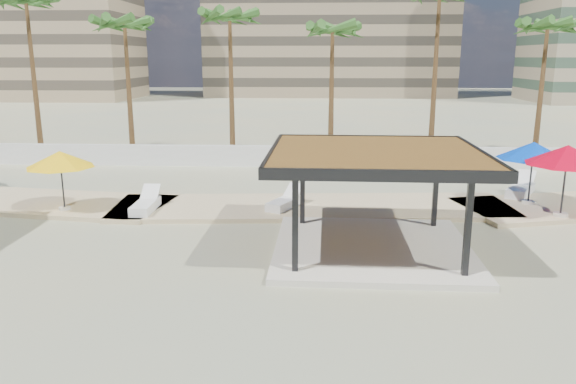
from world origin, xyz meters
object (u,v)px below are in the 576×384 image
lounger_b (285,202)px  lounger_d (521,190)px  umbrella_c (567,155)px  pavilion_central (374,191)px  lounger_a (146,205)px

lounger_b → lounger_d: lounger_d is taller
lounger_b → umbrella_c: bearing=-68.9°
lounger_b → lounger_d: 10.52m
pavilion_central → lounger_b: bearing=124.7°
umbrella_c → pavilion_central: bearing=-153.1°
lounger_b → pavilion_central: bearing=-120.9°
umbrella_c → lounger_b: (-10.48, 0.81, -2.14)m
pavilion_central → lounger_b: (-3.04, 4.59, -1.59)m
umbrella_c → lounger_b: bearing=175.6°
lounger_d → umbrella_c: bearing=-143.9°
lounger_a → lounger_b: 5.50m
pavilion_central → lounger_a: 9.44m
pavilion_central → umbrella_c: pavilion_central is taller
lounger_a → umbrella_c: bearing=-91.0°
pavilion_central → lounger_a: bearing=156.8°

